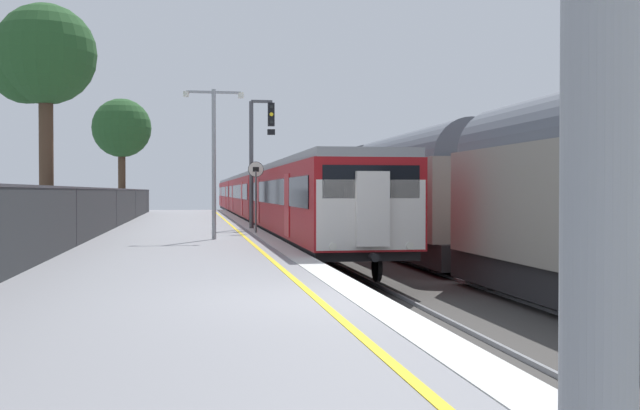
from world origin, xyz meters
TOP-DOWN VIEW (x-y plane):
  - ground at (2.64, 0.00)m, footprint 17.40×110.00m
  - commuter_train_at_platform at (2.10, 37.97)m, footprint 2.83×62.85m
  - freight_train_adjacent_track at (6.10, 23.56)m, footprint 2.60×54.91m
  - signal_gantry at (0.61, 21.45)m, footprint 1.10×0.24m
  - speed_limit_sign at (0.25, 17.96)m, footprint 0.59×0.08m
  - platform_lamp_mid at (-1.44, 14.38)m, footprint 2.00×0.20m
  - background_tree_left at (-6.49, 12.16)m, footprint 3.08×2.91m
  - background_tree_centre at (-6.09, 33.82)m, footprint 3.35×3.35m

SIDE VIEW (x-z plane):
  - ground at x=2.64m, z-range -1.21..0.00m
  - commuter_train_at_platform at x=2.10m, z-range -0.64..3.17m
  - freight_train_adjacent_track at x=6.10m, z-range -0.78..3.97m
  - speed_limit_sign at x=0.25m, z-range 0.37..3.10m
  - platform_lamp_mid at x=-1.44m, z-range 0.49..5.45m
  - signal_gantry at x=0.61m, z-range 0.66..6.15m
  - background_tree_centre at x=-6.09m, z-range 1.64..8.53m
  - background_tree_left at x=-6.49m, z-range 1.88..8.91m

